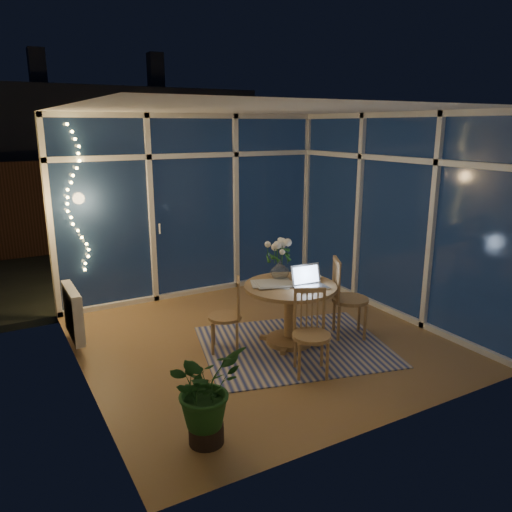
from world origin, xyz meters
name	(u,v)px	position (x,y,z in m)	size (l,w,h in m)	color
floor	(262,340)	(0.00, 0.00, 0.00)	(4.00, 4.00, 0.00)	olive
ceiling	(263,109)	(0.00, 0.00, 2.60)	(4.00, 4.00, 0.00)	white
wall_back	(194,206)	(0.00, 2.00, 1.30)	(4.00, 0.04, 2.60)	beige
wall_front	(392,278)	(0.00, -2.00, 1.30)	(4.00, 0.04, 2.60)	beige
wall_left	(74,253)	(-2.00, 0.00, 1.30)	(0.04, 4.00, 2.60)	beige
wall_right	(396,216)	(2.00, 0.00, 1.30)	(0.04, 4.00, 2.60)	beige
window_wall_back	(195,207)	(0.00, 1.96, 1.30)	(4.00, 0.10, 2.60)	white
window_wall_right	(394,216)	(1.96, 0.00, 1.30)	(0.10, 4.00, 2.60)	white
radiator	(73,313)	(-1.94, 0.90, 0.40)	(0.10, 0.70, 0.58)	silver
fairy_lights	(75,200)	(-1.65, 1.88, 1.52)	(0.24, 0.10, 1.85)	#E7BF5C
garden_patio	(163,250)	(0.50, 5.00, -0.06)	(12.00, 6.00, 0.10)	black
garden_fence	(129,202)	(0.00, 5.50, 0.90)	(11.00, 0.08, 1.80)	#352013
neighbour_roof	(105,135)	(0.30, 8.50, 2.20)	(7.00, 3.00, 2.20)	#32353C
garden_shrubs	(118,250)	(-0.80, 3.40, 0.45)	(0.90, 0.90, 0.90)	black
rug	(294,346)	(0.22, -0.34, 0.01)	(2.04, 1.63, 0.01)	beige
dining_table	(290,315)	(0.22, -0.24, 0.35)	(1.04, 1.04, 0.71)	olive
chair_left	(225,315)	(-0.50, -0.04, 0.42)	(0.39, 0.39, 0.84)	olive
chair_right	(350,298)	(0.95, -0.41, 0.48)	(0.45, 0.45, 0.97)	olive
chair_front	(312,334)	(0.01, -0.96, 0.44)	(0.41, 0.41, 0.88)	olive
laptop	(312,277)	(0.36, -0.45, 0.84)	(0.35, 0.30, 0.26)	silver
flower_vase	(280,270)	(0.24, 0.01, 0.81)	(0.20, 0.20, 0.21)	white
bowl	(315,277)	(0.60, -0.18, 0.73)	(0.15, 0.15, 0.04)	white
newspapers	(272,284)	(0.04, -0.14, 0.72)	(0.39, 0.30, 0.02)	beige
phone	(302,285)	(0.33, -0.32, 0.71)	(0.10, 0.05, 0.01)	black
potted_plant	(205,399)	(-1.36, -1.48, 0.38)	(0.54, 0.47, 0.76)	#1B4D1D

